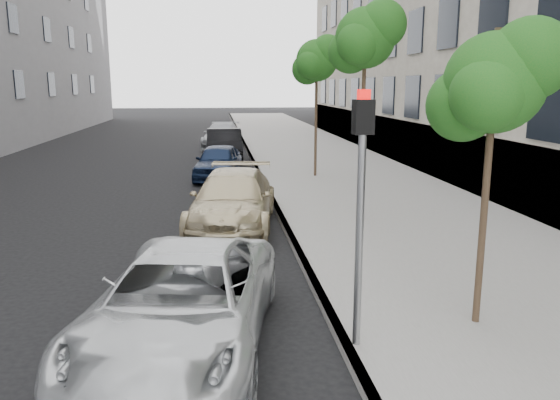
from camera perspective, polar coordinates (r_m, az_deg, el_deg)
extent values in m
cube|color=gray|center=(30.08, 2.51, 5.43)|extent=(6.40, 72.00, 0.14)
cube|color=#9E9B93|center=(29.74, -3.47, 5.34)|extent=(0.15, 72.00, 0.14)
cylinder|color=#38281C|center=(8.02, 20.76, 1.72)|extent=(0.10, 0.10, 4.08)
sphere|color=#19631C|center=(7.91, 21.49, 11.32)|extent=(1.34, 1.34, 1.34)
sphere|color=#19631C|center=(7.91, 24.65, 13.25)|extent=(1.07, 1.07, 1.07)
sphere|color=#19631C|center=(8.00, 18.56, 9.37)|extent=(1.01, 1.01, 1.01)
cylinder|color=#38281C|center=(14.01, 8.65, 8.68)|extent=(0.10, 0.10, 5.17)
sphere|color=#19631C|center=(14.03, 8.90, 16.39)|extent=(1.48, 1.48, 1.48)
sphere|color=#19631C|center=(13.97, 10.62, 17.59)|extent=(1.18, 1.18, 1.18)
sphere|color=#19631C|center=(14.18, 7.37, 15.17)|extent=(1.11, 1.11, 1.11)
cylinder|color=#38281C|center=(20.35, 3.78, 9.41)|extent=(0.10, 0.10, 4.91)
sphere|color=#19631C|center=(20.35, 3.85, 14.35)|extent=(1.51, 1.51, 1.51)
sphere|color=#19631C|center=(20.24, 4.98, 15.20)|extent=(1.20, 1.20, 1.20)
sphere|color=#19631C|center=(20.53, 2.86, 13.50)|extent=(1.13, 1.13, 1.13)
cylinder|color=#939699|center=(7.03, 8.28, -4.49)|extent=(0.10, 0.10, 2.77)
cube|color=black|center=(6.76, 8.69, 8.57)|extent=(0.25, 0.20, 0.42)
cube|color=red|center=(6.75, 8.76, 10.86)|extent=(0.15, 0.11, 0.12)
imported|color=silver|center=(7.46, -10.17, -10.53)|extent=(3.01, 5.13, 1.34)
imported|color=#C2B28A|center=(13.50, -4.93, -0.05)|extent=(2.61, 5.03, 1.39)
imported|color=#101C37|center=(20.72, -6.45, 4.00)|extent=(2.11, 4.00, 1.30)
imported|color=black|center=(25.44, -5.83, 5.70)|extent=(1.60, 4.51, 1.48)
imported|color=#929599|center=(30.73, -6.06, 6.68)|extent=(2.47, 4.96, 1.38)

